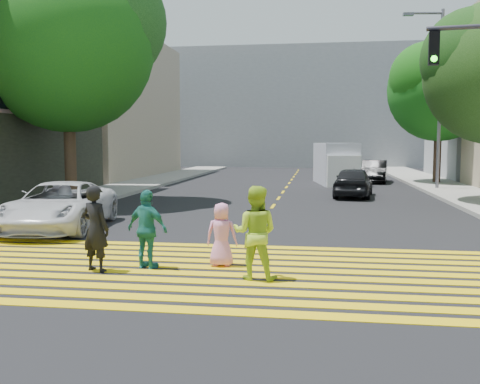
% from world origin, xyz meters
% --- Properties ---
extents(ground, '(120.00, 120.00, 0.00)m').
position_xyz_m(ground, '(0.00, 0.00, 0.00)').
color(ground, black).
extents(sidewalk_left, '(3.00, 40.00, 0.15)m').
position_xyz_m(sidewalk_left, '(-8.50, 22.00, 0.07)').
color(sidewalk_left, gray).
rests_on(sidewalk_left, ground).
extents(sidewalk_right, '(3.00, 60.00, 0.15)m').
position_xyz_m(sidewalk_right, '(8.50, 15.00, 0.07)').
color(sidewalk_right, gray).
rests_on(sidewalk_right, ground).
extents(curb_red, '(0.20, 8.00, 0.16)m').
position_xyz_m(curb_red, '(-6.90, 6.00, 0.08)').
color(curb_red, maroon).
rests_on(curb_red, ground).
extents(crosswalk, '(13.40, 5.30, 0.01)m').
position_xyz_m(crosswalk, '(0.00, 1.28, 0.01)').
color(crosswalk, yellow).
rests_on(crosswalk, ground).
extents(lane_line, '(0.12, 34.40, 0.01)m').
position_xyz_m(lane_line, '(0.00, 22.50, 0.01)').
color(lane_line, yellow).
rests_on(lane_line, ground).
extents(building_left_tan, '(12.00, 16.00, 10.00)m').
position_xyz_m(building_left_tan, '(-16.00, 28.00, 5.00)').
color(building_left_tan, tan).
rests_on(building_left_tan, ground).
extents(backdrop_block, '(30.00, 8.00, 12.00)m').
position_xyz_m(backdrop_block, '(0.00, 48.00, 6.00)').
color(backdrop_block, gray).
rests_on(backdrop_block, ground).
extents(tree_left, '(8.85, 8.73, 9.98)m').
position_xyz_m(tree_left, '(-8.15, 11.72, 6.73)').
color(tree_left, '#3F2816').
rests_on(tree_left, ground).
extents(tree_right_far, '(7.92, 7.92, 8.72)m').
position_xyz_m(tree_right_far, '(8.79, 24.35, 5.89)').
color(tree_right_far, '#372819').
rests_on(tree_right_far, ground).
extents(pedestrian_man, '(0.72, 0.59, 1.69)m').
position_xyz_m(pedestrian_man, '(-2.53, 0.92, 0.84)').
color(pedestrian_man, black).
rests_on(pedestrian_man, ground).
extents(pedestrian_woman, '(0.89, 0.72, 1.73)m').
position_xyz_m(pedestrian_woman, '(0.60, 0.78, 0.86)').
color(pedestrian_woman, '#ADD62C').
rests_on(pedestrian_woman, ground).
extents(pedestrian_child, '(0.64, 0.42, 1.30)m').
position_xyz_m(pedestrian_child, '(-0.19, 1.69, 0.65)').
color(pedestrian_child, pink).
rests_on(pedestrian_child, ground).
extents(pedestrian_extra, '(1.00, 0.67, 1.58)m').
position_xyz_m(pedestrian_extra, '(-1.62, 1.31, 0.79)').
color(pedestrian_extra, '#22786D').
rests_on(pedestrian_extra, ground).
extents(white_sedan, '(2.86, 5.17, 1.37)m').
position_xyz_m(white_sedan, '(-5.62, 5.55, 0.69)').
color(white_sedan, silver).
rests_on(white_sedan, ground).
extents(dark_car_near, '(2.17, 4.25, 1.39)m').
position_xyz_m(dark_car_near, '(3.35, 16.12, 0.69)').
color(dark_car_near, black).
rests_on(dark_car_near, ground).
extents(silver_car, '(2.43, 4.74, 1.32)m').
position_xyz_m(silver_car, '(3.20, 30.29, 0.66)').
color(silver_car, slate).
rests_on(silver_car, ground).
extents(dark_car_parked, '(2.04, 4.38, 1.39)m').
position_xyz_m(dark_car_parked, '(5.22, 25.34, 0.70)').
color(dark_car_parked, black).
rests_on(dark_car_parked, ground).
extents(white_van, '(2.68, 5.43, 2.46)m').
position_xyz_m(white_van, '(2.81, 23.55, 1.17)').
color(white_van, silver).
rests_on(white_van, ground).
extents(street_lamp, '(2.08, 0.45, 9.18)m').
position_xyz_m(street_lamp, '(7.65, 19.88, 5.27)').
color(street_lamp, slate).
rests_on(street_lamp, ground).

